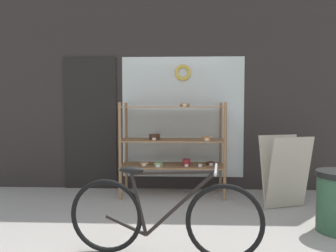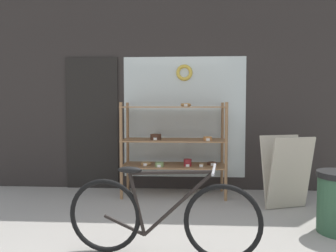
% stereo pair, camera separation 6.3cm
% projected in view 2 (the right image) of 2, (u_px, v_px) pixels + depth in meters
% --- Properties ---
extents(storefront_facade, '(5.90, 0.13, 3.71)m').
position_uv_depth(storefront_facade, '(170.00, 76.00, 5.20)').
color(storefront_facade, '#2D2826').
rests_on(storefront_facade, ground_plane).
extents(display_case, '(1.52, 0.56, 1.38)m').
position_uv_depth(display_case, '(174.00, 141.00, 4.83)').
color(display_case, '#8E6642').
rests_on(display_case, ground_plane).
extents(bicycle, '(1.72, 0.46, 0.80)m').
position_uv_depth(bicycle, '(161.00, 216.00, 2.86)').
color(bicycle, black).
rests_on(bicycle, ground_plane).
extents(sandwich_board, '(0.66, 0.54, 0.93)m').
position_uv_depth(sandwich_board, '(286.00, 172.00, 4.23)').
color(sandwich_board, '#B2A893').
rests_on(sandwich_board, ground_plane).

